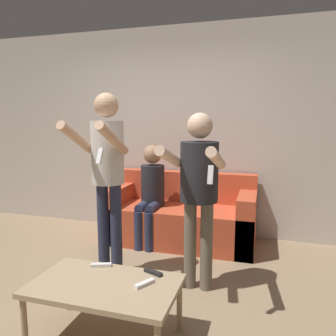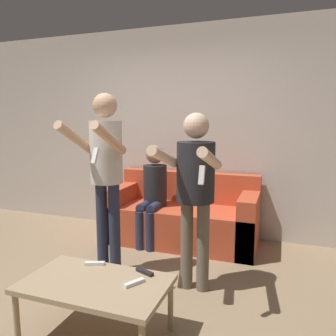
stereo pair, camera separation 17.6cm
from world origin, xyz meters
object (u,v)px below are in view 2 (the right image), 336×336
person_standing_right (195,182)px  coffee_table (95,287)px  remote_far (145,272)px  couch (183,218)px  person_standing_left (106,164)px  person_seated (153,189)px  remote_mid (95,263)px  remote_near (134,283)px

person_standing_right → coffee_table: bearing=-118.3°
person_standing_right → remote_far: 0.87m
coffee_table → remote_far: 0.35m
couch → person_standing_left: 1.41m
person_standing_right → person_seated: bearing=129.4°
couch → coffee_table: size_ratio=1.81×
remote_mid → person_standing_left: bearing=112.0°
person_seated → coffee_table: bearing=-80.4°
remote_near → person_standing_right: bearing=76.5°
person_standing_left → remote_far: bearing=-43.8°
person_standing_left → remote_mid: size_ratio=11.46×
couch → remote_far: size_ratio=11.80×
person_standing_right → remote_near: size_ratio=10.65×
couch → person_standing_right: bearing=-68.2°
person_standing_right → remote_mid: person_standing_right is taller
person_standing_right → person_seated: size_ratio=1.30×
person_standing_right → coffee_table: 1.15m
person_standing_right → coffee_table: (-0.46, -0.86, -0.60)m
couch → remote_far: 1.75m
person_seated → remote_far: 1.70m
coffee_table → person_standing_left: bearing=115.0°
person_standing_right → remote_near: (-0.19, -0.81, -0.55)m
person_standing_right → person_seated: 1.25m
person_standing_right → remote_far: person_standing_right is taller
couch → person_seated: bearing=-156.2°
person_standing_right → remote_mid: size_ratio=10.26×
person_standing_left → person_standing_right: person_standing_left is taller
person_standing_left → coffee_table: size_ratio=1.76×
person_standing_left → person_standing_right: 0.88m
coffee_table → remote_mid: (-0.14, 0.22, 0.05)m
person_seated → remote_mid: 1.61m
person_seated → coffee_table: (0.31, -1.80, -0.29)m
remote_mid → remote_far: bearing=0.3°
coffee_table → remote_mid: size_ratio=6.51×
person_seated → person_standing_left: bearing=-96.1°
remote_far → couch: bearing=97.9°
couch → person_standing_right: 1.35m
coffee_table → remote_mid: remote_mid is taller
couch → remote_mid: size_ratio=11.79×
person_seated → remote_near: 1.85m
couch → remote_far: couch is taller
person_standing_left → coffee_table: (0.40, -0.87, -0.71)m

